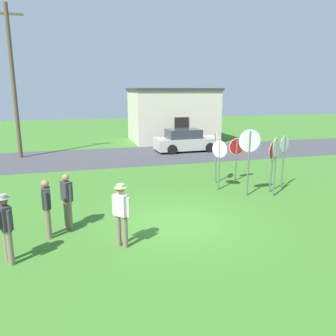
{
  "coord_description": "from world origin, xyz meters",
  "views": [
    {
      "loc": [
        -2.92,
        -9.43,
        4.09
      ],
      "look_at": [
        0.27,
        2.03,
        1.3
      ],
      "focal_mm": 35.7,
      "sensor_mm": 36.0,
      "label": 1
    }
  ],
  "objects_px": {
    "stop_sign_leaning_left": "(284,153)",
    "person_in_dark_shirt": "(5,224)",
    "stop_sign_nearest": "(249,150)",
    "stop_sign_low_front": "(237,152)",
    "person_in_teal": "(67,198)",
    "stop_sign_far_back": "(273,158)",
    "person_on_left": "(121,212)",
    "stop_sign_center_cluster": "(216,148)",
    "stop_sign_leaning_right": "(219,157)",
    "parked_car_on_street": "(186,141)",
    "person_holding_notes": "(47,206)",
    "utility_pole": "(13,80)",
    "stop_sign_rear_right": "(276,156)"
  },
  "relations": [
    {
      "from": "stop_sign_leaning_left",
      "to": "person_in_dark_shirt",
      "type": "bearing_deg",
      "value": -159.45
    },
    {
      "from": "person_in_dark_shirt",
      "to": "stop_sign_nearest",
      "type": "bearing_deg",
      "value": 21.84
    },
    {
      "from": "stop_sign_low_front",
      "to": "stop_sign_leaning_left",
      "type": "xyz_separation_m",
      "value": [
        1.3,
        -1.68,
        0.19
      ]
    },
    {
      "from": "stop_sign_nearest",
      "to": "person_in_teal",
      "type": "relative_size",
      "value": 1.56
    },
    {
      "from": "stop_sign_far_back",
      "to": "person_in_dark_shirt",
      "type": "xyz_separation_m",
      "value": [
        -9.29,
        -3.41,
        -0.44
      ]
    },
    {
      "from": "stop_sign_low_front",
      "to": "person_on_left",
      "type": "bearing_deg",
      "value": -138.56
    },
    {
      "from": "person_in_dark_shirt",
      "to": "stop_sign_center_cluster",
      "type": "bearing_deg",
      "value": 34.85
    },
    {
      "from": "stop_sign_center_cluster",
      "to": "stop_sign_leaning_left",
      "type": "relative_size",
      "value": 1.02
    },
    {
      "from": "stop_sign_center_cluster",
      "to": "stop_sign_leaning_right",
      "type": "relative_size",
      "value": 1.11
    },
    {
      "from": "stop_sign_leaning_right",
      "to": "person_on_left",
      "type": "xyz_separation_m",
      "value": [
        -4.63,
        -4.16,
        -0.42
      ]
    },
    {
      "from": "parked_car_on_street",
      "to": "stop_sign_center_cluster",
      "type": "height_order",
      "value": "stop_sign_center_cluster"
    },
    {
      "from": "stop_sign_leaning_right",
      "to": "person_on_left",
      "type": "bearing_deg",
      "value": -138.1
    },
    {
      "from": "parked_car_on_street",
      "to": "person_holding_notes",
      "type": "height_order",
      "value": "person_holding_notes"
    },
    {
      "from": "stop_sign_far_back",
      "to": "person_holding_notes",
      "type": "bearing_deg",
      "value": -165.96
    },
    {
      "from": "stop_sign_nearest",
      "to": "person_in_dark_shirt",
      "type": "relative_size",
      "value": 1.51
    },
    {
      "from": "stop_sign_far_back",
      "to": "stop_sign_leaning_right",
      "type": "bearing_deg",
      "value": 154.29
    },
    {
      "from": "utility_pole",
      "to": "stop_sign_low_front",
      "type": "distance_m",
      "value": 13.8
    },
    {
      "from": "person_on_left",
      "to": "stop_sign_low_front",
      "type": "bearing_deg",
      "value": 41.44
    },
    {
      "from": "parked_car_on_street",
      "to": "stop_sign_leaning_left",
      "type": "bearing_deg",
      "value": -83.54
    },
    {
      "from": "stop_sign_nearest",
      "to": "person_in_dark_shirt",
      "type": "distance_m",
      "value": 8.81
    },
    {
      "from": "stop_sign_center_cluster",
      "to": "stop_sign_low_front",
      "type": "distance_m",
      "value": 1.09
    },
    {
      "from": "person_in_dark_shirt",
      "to": "person_on_left",
      "type": "relative_size",
      "value": 1.0
    },
    {
      "from": "person_in_teal",
      "to": "person_in_dark_shirt",
      "type": "distance_m",
      "value": 2.29
    },
    {
      "from": "stop_sign_leaning_left",
      "to": "person_holding_notes",
      "type": "distance_m",
      "value": 9.54
    },
    {
      "from": "stop_sign_leaning_right",
      "to": "stop_sign_leaning_left",
      "type": "height_order",
      "value": "stop_sign_leaning_left"
    },
    {
      "from": "person_in_teal",
      "to": "stop_sign_nearest",
      "type": "bearing_deg",
      "value": 11.98
    },
    {
      "from": "utility_pole",
      "to": "stop_sign_leaning_left",
      "type": "height_order",
      "value": "utility_pole"
    },
    {
      "from": "stop_sign_low_front",
      "to": "person_holding_notes",
      "type": "relative_size",
      "value": 1.17
    },
    {
      "from": "parked_car_on_street",
      "to": "stop_sign_center_cluster",
      "type": "xyz_separation_m",
      "value": [
        -1.28,
        -7.96,
        0.9
      ]
    },
    {
      "from": "stop_sign_leaning_left",
      "to": "person_in_dark_shirt",
      "type": "distance_m",
      "value": 10.74
    },
    {
      "from": "utility_pole",
      "to": "stop_sign_center_cluster",
      "type": "distance_m",
      "value": 13.03
    },
    {
      "from": "stop_sign_rear_right",
      "to": "stop_sign_nearest",
      "type": "height_order",
      "value": "stop_sign_nearest"
    },
    {
      "from": "stop_sign_center_cluster",
      "to": "person_in_teal",
      "type": "distance_m",
      "value": 7.25
    },
    {
      "from": "person_in_dark_shirt",
      "to": "stop_sign_rear_right",
      "type": "bearing_deg",
      "value": 17.78
    },
    {
      "from": "utility_pole",
      "to": "stop_sign_low_front",
      "type": "xyz_separation_m",
      "value": [
        10.36,
        -8.51,
        -3.28
      ]
    },
    {
      "from": "stop_sign_leaning_right",
      "to": "stop_sign_leaning_left",
      "type": "bearing_deg",
      "value": -11.85
    },
    {
      "from": "stop_sign_center_cluster",
      "to": "person_on_left",
      "type": "bearing_deg",
      "value": -133.51
    },
    {
      "from": "utility_pole",
      "to": "parked_car_on_street",
      "type": "xyz_separation_m",
      "value": [
        10.58,
        -0.65,
        -3.94
      ]
    },
    {
      "from": "utility_pole",
      "to": "person_in_teal",
      "type": "distance_m",
      "value": 13.02
    },
    {
      "from": "stop_sign_far_back",
      "to": "person_in_teal",
      "type": "relative_size",
      "value": 1.26
    },
    {
      "from": "stop_sign_nearest",
      "to": "person_in_teal",
      "type": "distance_m",
      "value": 6.98
    },
    {
      "from": "stop_sign_low_front",
      "to": "person_on_left",
      "type": "relative_size",
      "value": 1.14
    },
    {
      "from": "stop_sign_rear_right",
      "to": "stop_sign_leaning_right",
      "type": "relative_size",
      "value": 1.13
    },
    {
      "from": "stop_sign_rear_right",
      "to": "stop_sign_leaning_right",
      "type": "xyz_separation_m",
      "value": [
        -1.71,
        1.4,
        -0.2
      ]
    },
    {
      "from": "stop_sign_far_back",
      "to": "person_in_dark_shirt",
      "type": "height_order",
      "value": "stop_sign_far_back"
    },
    {
      "from": "stop_sign_rear_right",
      "to": "person_holding_notes",
      "type": "xyz_separation_m",
      "value": [
        -8.26,
        -1.63,
        -0.66
      ]
    },
    {
      "from": "parked_car_on_street",
      "to": "stop_sign_nearest",
      "type": "height_order",
      "value": "stop_sign_nearest"
    },
    {
      "from": "person_in_dark_shirt",
      "to": "person_holding_notes",
      "type": "xyz_separation_m",
      "value": [
        0.84,
        1.29,
        -0.06
      ]
    },
    {
      "from": "parked_car_on_street",
      "to": "stop_sign_leaning_left",
      "type": "distance_m",
      "value": 9.64
    },
    {
      "from": "stop_sign_rear_right",
      "to": "stop_sign_low_front",
      "type": "bearing_deg",
      "value": 98.1
    }
  ]
}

